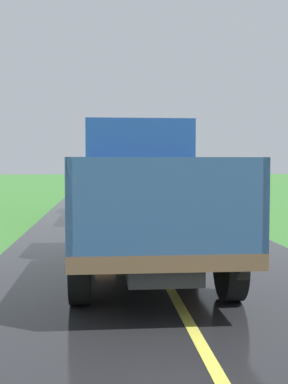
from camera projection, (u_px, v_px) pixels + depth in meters
banana_truck_near at (142, 192)px, 9.08m from camera, size 2.38×5.82×2.80m
banana_truck_far at (118, 179)px, 18.30m from camera, size 2.38×5.82×2.80m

